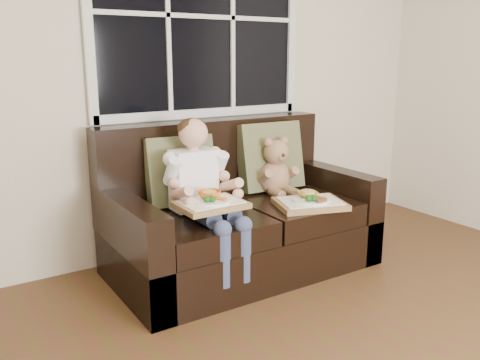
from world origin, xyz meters
TOP-DOWN VIEW (x-y plane):
  - window_back at (0.20, 2.48)m, footprint 1.62×0.04m
  - loveseat at (0.20, 2.02)m, footprint 1.70×0.92m
  - pillow_left at (-0.14, 2.17)m, footprint 0.46×0.25m
  - pillow_right at (0.57, 2.17)m, footprint 0.49×0.25m
  - child at (-0.13, 1.90)m, footprint 0.39×0.60m
  - teddy_bear at (0.54, 2.06)m, footprint 0.26×0.32m
  - tray_left at (-0.17, 1.72)m, footprint 0.38×0.29m
  - tray_right at (0.53, 1.67)m, footprint 0.50×0.44m

SIDE VIEW (x-z plane):
  - loveseat at x=0.20m, z-range -0.17..0.79m
  - tray_right at x=0.53m, z-range 0.43..0.53m
  - tray_left at x=-0.17m, z-range 0.53..0.62m
  - teddy_bear at x=0.54m, z-range 0.41..0.82m
  - child at x=-0.13m, z-range 0.20..1.09m
  - pillow_left at x=-0.14m, z-range 0.44..0.90m
  - pillow_right at x=0.57m, z-range 0.44..0.94m
  - window_back at x=0.20m, z-range 0.96..2.33m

